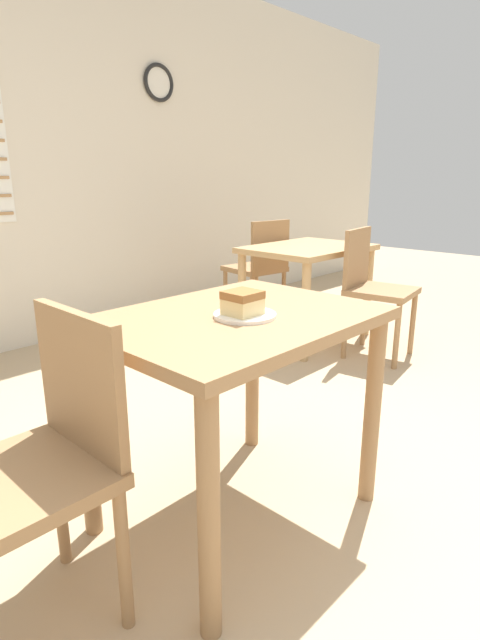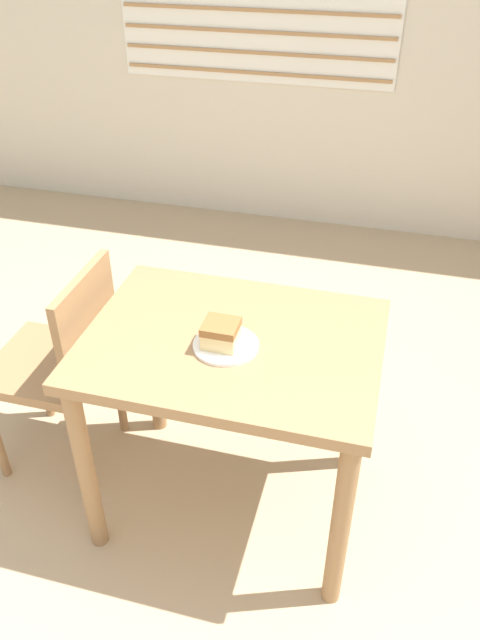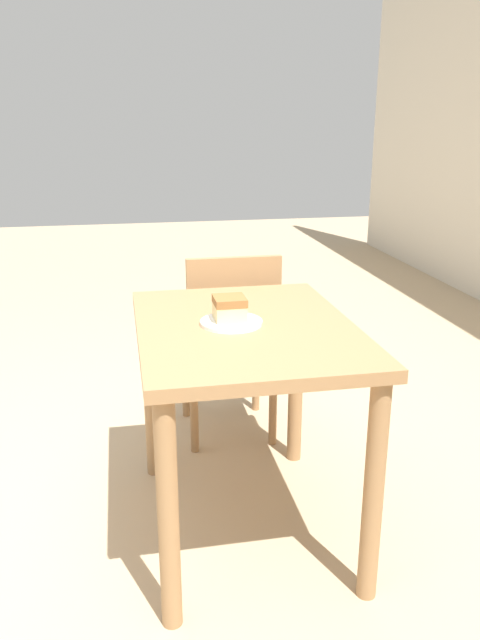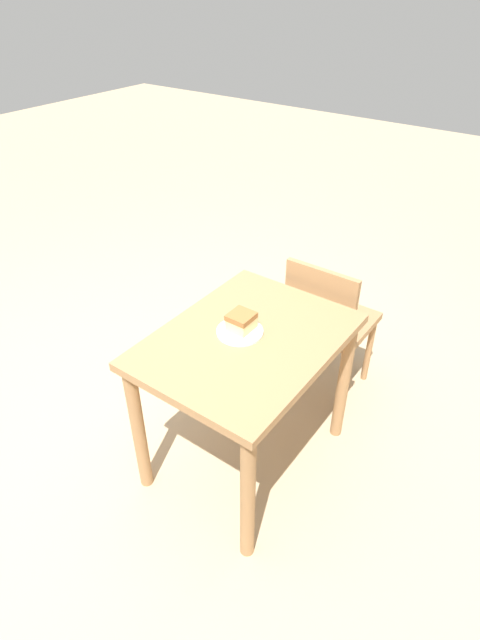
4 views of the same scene
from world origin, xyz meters
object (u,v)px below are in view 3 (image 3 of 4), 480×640
at_px(cake_slice, 230,308).
at_px(dining_table_near, 245,361).
at_px(chair_near_window, 229,335).
at_px(plate, 231,322).

bearing_deg(cake_slice, dining_table_near, 65.71).
xyz_separation_m(chair_near_window, cake_slice, (0.64, -0.11, 0.32)).
bearing_deg(dining_table_near, cake_slice, -114.29).
bearing_deg(chair_near_window, plate, 80.70).
xyz_separation_m(plate, cake_slice, (-0.01, -0.00, 0.04)).
xyz_separation_m(dining_table_near, chair_near_window, (-0.66, 0.06, -0.14)).
bearing_deg(dining_table_near, chair_near_window, 174.63).
bearing_deg(plate, cake_slice, -168.67).
bearing_deg(chair_near_window, cake_slice, 80.26).
height_order(dining_table_near, chair_near_window, chair_near_window).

